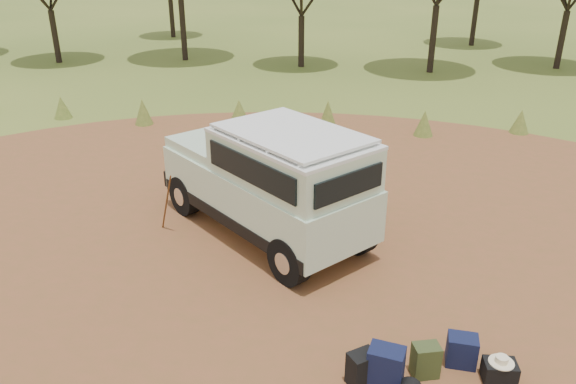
# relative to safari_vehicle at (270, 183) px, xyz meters

# --- Properties ---
(ground) EXTENTS (140.00, 140.00, 0.00)m
(ground) POSITION_rel_safari_vehicle_xyz_m (0.60, -1.44, -1.16)
(ground) COLOR #546724
(ground) RESTS_ON ground
(dirt_clearing) EXTENTS (23.00, 23.00, 0.01)m
(dirt_clearing) POSITION_rel_safari_vehicle_xyz_m (0.60, -1.44, -1.15)
(dirt_clearing) COLOR brown
(dirt_clearing) RESTS_ON ground
(grass_fringe) EXTENTS (36.60, 1.60, 0.90)m
(grass_fringe) POSITION_rel_safari_vehicle_xyz_m (0.72, 7.23, -0.75)
(grass_fringe) COLOR #546724
(grass_fringe) RESTS_ON ground
(safari_vehicle) EXTENTS (4.90, 4.70, 2.39)m
(safari_vehicle) POSITION_rel_safari_vehicle_xyz_m (0.00, 0.00, 0.00)
(safari_vehicle) COLOR silver
(safari_vehicle) RESTS_ON ground
(walking_staff) EXTENTS (0.44, 0.34, 1.33)m
(walking_staff) POSITION_rel_safari_vehicle_xyz_m (-2.10, -0.19, -0.49)
(walking_staff) COLOR brown
(walking_staff) RESTS_ON ground
(backpack_black) EXTENTS (0.46, 0.44, 0.51)m
(backpack_black) POSITION_rel_safari_vehicle_xyz_m (1.96, -4.05, -0.90)
(backpack_black) COLOR black
(backpack_black) RESTS_ON ground
(backpack_navy) EXTENTS (0.53, 0.43, 0.62)m
(backpack_navy) POSITION_rel_safari_vehicle_xyz_m (2.27, -4.04, -0.85)
(backpack_navy) COLOR #121339
(backpack_navy) RESTS_ON ground
(backpack_olive) EXTENTS (0.42, 0.35, 0.50)m
(backpack_olive) POSITION_rel_safari_vehicle_xyz_m (2.82, -3.75, -0.90)
(backpack_olive) COLOR #3C4921
(backpack_olive) RESTS_ON ground
(duffel_navy) EXTENTS (0.44, 0.35, 0.47)m
(duffel_navy) POSITION_rel_safari_vehicle_xyz_m (3.35, -3.45, -0.92)
(duffel_navy) COLOR #121339
(duffel_navy) RESTS_ON ground
(hard_case) EXTENTS (0.46, 0.34, 0.31)m
(hard_case) POSITION_rel_safari_vehicle_xyz_m (3.82, -3.72, -1.00)
(hard_case) COLOR black
(hard_case) RESTS_ON ground
(safari_hat) EXTENTS (0.34, 0.34, 0.10)m
(safari_hat) POSITION_rel_safari_vehicle_xyz_m (3.82, -3.72, -0.81)
(safari_hat) COLOR #F5E4B7
(safari_hat) RESTS_ON hard_case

